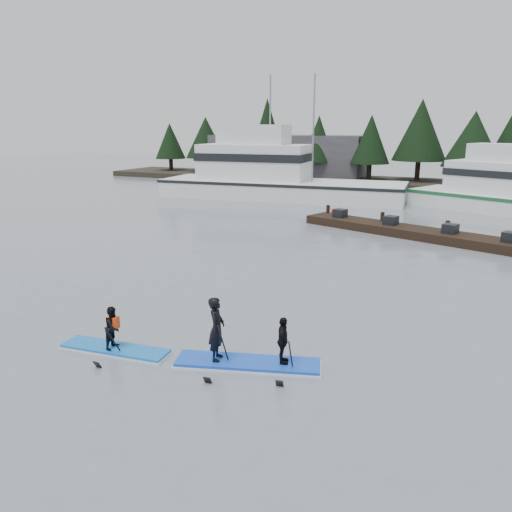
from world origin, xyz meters
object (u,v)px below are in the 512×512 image
at_px(fishing_boat_large, 274,187).
at_px(paddleboard_duo, 244,345).
at_px(floating_dock, 423,234).
at_px(paddleboard_solo, 114,337).

height_order(fishing_boat_large, paddleboard_duo, fishing_boat_large).
bearing_deg(fishing_boat_large, paddleboard_duo, -73.66).
xyz_separation_m(fishing_boat_large, floating_dock, (13.84, -11.26, -0.64)).
relative_size(paddleboard_solo, paddleboard_duo, 0.83).
bearing_deg(paddleboard_duo, paddleboard_solo, 174.41).
height_order(floating_dock, paddleboard_duo, paddleboard_duo).
relative_size(floating_dock, paddleboard_duo, 3.88).
height_order(floating_dock, paddleboard_solo, paddleboard_solo).
bearing_deg(fishing_boat_large, floating_dock, -44.86).
bearing_deg(floating_dock, paddleboard_duo, -78.19).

